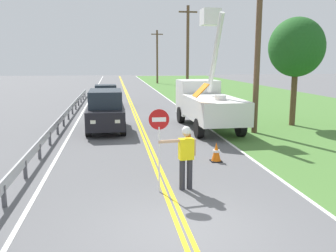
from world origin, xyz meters
name	(u,v)px	position (x,y,z in m)	size (l,w,h in m)	color
ground_plane	(183,230)	(0.00, 0.00, 0.00)	(160.00, 160.00, 0.00)	#5B5B5E
grass_verge_right	(279,106)	(11.60, 20.00, 0.00)	(16.00, 110.00, 0.01)	#477533
centerline_yellow_left	(132,109)	(-0.09, 20.00, 0.01)	(0.11, 110.00, 0.01)	yellow
centerline_yellow_right	(134,109)	(0.09, 20.00, 0.01)	(0.11, 110.00, 0.01)	yellow
edge_line_right	(180,108)	(3.60, 20.00, 0.01)	(0.12, 110.00, 0.01)	silver
edge_line_left	(84,110)	(-3.60, 20.00, 0.01)	(0.12, 110.00, 0.01)	silver
flagger_worker	(186,154)	(0.54, 2.46, 1.05)	(1.08, 0.29, 1.83)	#2D2D33
stop_sign_paddle	(159,132)	(-0.23, 2.36, 1.71)	(0.56, 0.04, 2.33)	silver
utility_bucket_truck	(206,101)	(3.50, 11.71, 1.44)	(2.67, 6.85, 6.14)	white
oncoming_suv_nearest	(106,110)	(-1.83, 11.64, 1.06)	(1.93, 4.62, 2.10)	black
oncoming_sedan_second	(106,96)	(-2.01, 21.48, 0.83)	(2.02, 4.16, 1.70)	black
utility_pole_near	(258,46)	(5.57, 9.99, 4.26)	(1.80, 0.28, 8.16)	brown
utility_pole_mid	(188,50)	(5.84, 28.28, 4.54)	(1.80, 0.28, 8.72)	brown
utility_pole_far	(157,56)	(5.36, 49.23, 4.19)	(1.80, 0.28, 8.01)	brown
traffic_cone_lead	(216,152)	(2.20, 5.13, 0.34)	(0.40, 0.40, 0.70)	orange
traffic_cone_mid	(188,134)	(1.86, 8.50, 0.34)	(0.40, 0.40, 0.70)	orange
guardrail_left_shoulder	(66,114)	(-4.20, 14.46, 0.52)	(0.10, 32.00, 0.71)	#9EA0A3
roadside_tree_verge	(297,48)	(8.48, 11.72, 4.27)	(3.00, 3.00, 5.90)	brown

